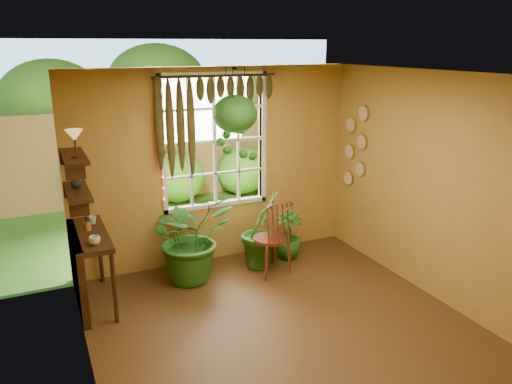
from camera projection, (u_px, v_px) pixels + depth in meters
floor at (292, 336)px, 5.30m from camera, size 4.50×4.50×0.00m
ceiling at (298, 76)px, 4.53m from camera, size 4.50×4.50×0.00m
wall_back at (216, 167)px, 6.87m from camera, size 4.00×0.00×4.00m
wall_left at (82, 249)px, 4.12m from camera, size 0.00×4.50×4.50m
wall_right at (448, 192)px, 5.71m from camera, size 0.00×4.50×4.50m
window at (214, 142)px, 6.80m from camera, size 1.52×0.10×1.86m
valance_vine at (210, 100)px, 6.50m from camera, size 1.70×0.12×1.10m
string_lights at (161, 143)px, 6.41m from camera, size 0.03×0.03×1.54m
wall_plates at (355, 147)px, 7.20m from camera, size 0.04×0.32×1.10m
counter_ledge at (82, 262)px, 5.77m from camera, size 0.40×1.20×0.90m
shelf_lower at (77, 192)px, 5.55m from camera, size 0.25×0.90×0.04m
shelf_upper at (74, 157)px, 5.43m from camera, size 0.25×0.90×0.04m
backyard at (154, 124)px, 11.02m from camera, size 14.00×10.00×12.00m
windsor_chair at (271, 248)px, 6.69m from camera, size 0.52×0.54×1.21m
potted_plant_left at (191, 236)px, 6.42m from camera, size 1.19×1.06×1.19m
potted_plant_mid at (261, 229)px, 6.84m from camera, size 0.73×0.68×1.07m
potted_plant_right at (288, 235)px, 7.15m from camera, size 0.46×0.46×0.69m
hanging_basket at (235, 121)px, 6.55m from camera, size 0.59×0.59×1.25m
cup_a at (95, 240)px, 5.37m from camera, size 0.15×0.15×0.09m
cup_b at (92, 220)px, 5.99m from camera, size 0.13×0.13×0.10m
brush_jar at (87, 221)px, 5.76m from camera, size 0.08×0.08×0.30m
shelf_vase at (76, 182)px, 5.62m from camera, size 0.13×0.13×0.13m
tiffany_lamp at (74, 137)px, 5.21m from camera, size 0.18×0.18×0.31m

